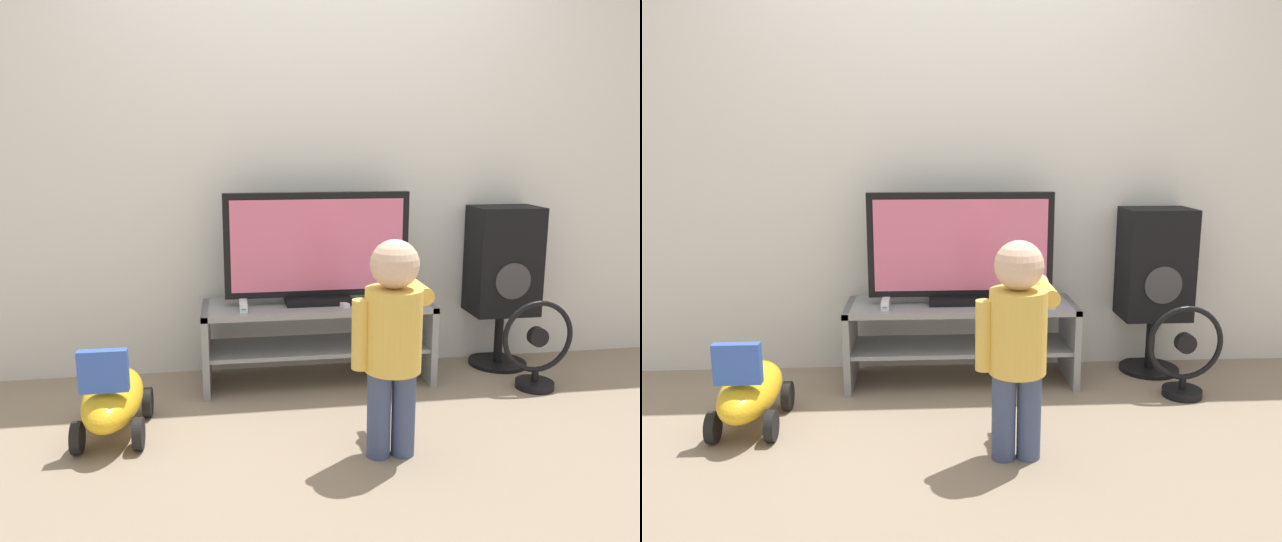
% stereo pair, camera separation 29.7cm
% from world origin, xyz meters
% --- Properties ---
extents(ground_plane, '(16.00, 16.00, 0.00)m').
position_xyz_m(ground_plane, '(0.00, 0.00, 0.00)').
color(ground_plane, gray).
extents(wall_back, '(10.00, 0.06, 2.60)m').
position_xyz_m(wall_back, '(0.00, 0.48, 1.30)').
color(wall_back, silver).
rests_on(wall_back, ground_plane).
extents(tv_stand, '(1.24, 0.40, 0.44)m').
position_xyz_m(tv_stand, '(0.00, 0.20, 0.30)').
color(tv_stand, gray).
rests_on(tv_stand, ground_plane).
extents(television, '(0.99, 0.20, 0.60)m').
position_xyz_m(television, '(0.00, 0.22, 0.74)').
color(television, black).
rests_on(television, tv_stand).
extents(game_console, '(0.04, 0.17, 0.04)m').
position_xyz_m(game_console, '(-0.40, 0.14, 0.46)').
color(game_console, white).
rests_on(game_console, tv_stand).
extents(remote_primary, '(0.07, 0.13, 0.03)m').
position_xyz_m(remote_primary, '(0.48, 0.11, 0.45)').
color(remote_primary, white).
rests_on(remote_primary, tv_stand).
extents(remote_secondary, '(0.07, 0.13, 0.03)m').
position_xyz_m(remote_secondary, '(0.12, 0.14, 0.45)').
color(remote_secondary, white).
rests_on(remote_secondary, tv_stand).
extents(child, '(0.35, 0.51, 0.92)m').
position_xyz_m(child, '(0.18, -0.67, 0.54)').
color(child, '#3F4C72').
rests_on(child, ground_plane).
extents(speaker_tower, '(0.37, 0.34, 0.94)m').
position_xyz_m(speaker_tower, '(1.10, 0.30, 0.60)').
color(speaker_tower, black).
rests_on(speaker_tower, ground_plane).
extents(floor_fan, '(0.40, 0.20, 0.49)m').
position_xyz_m(floor_fan, '(1.14, -0.08, 0.22)').
color(floor_fan, black).
rests_on(floor_fan, ground_plane).
extents(ride_on_toy, '(0.29, 0.61, 0.45)m').
position_xyz_m(ride_on_toy, '(-1.00, -0.31, 0.17)').
color(ride_on_toy, gold).
rests_on(ride_on_toy, ground_plane).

